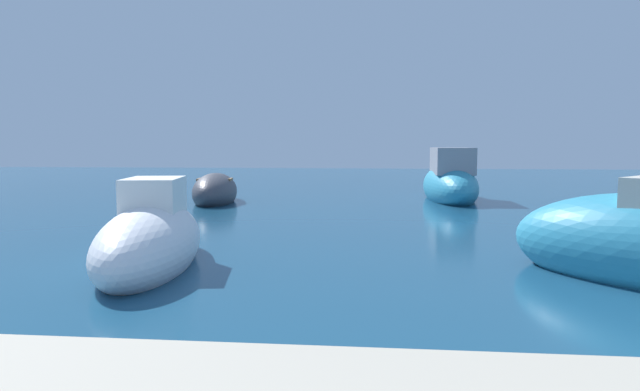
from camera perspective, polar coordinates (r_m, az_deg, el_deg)
moored_boat_0 at (r=20.70m, az=13.37°, el=1.27°), size 1.90×5.68×2.27m
moored_boat_2 at (r=9.51m, az=-17.18°, el=-4.52°), size 2.16×4.41×1.75m
moored_boat_5 at (r=19.46m, az=-10.86°, el=0.39°), size 1.95×3.86×1.32m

